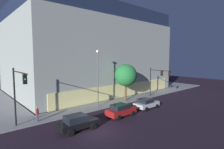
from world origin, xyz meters
TOP-DOWN VIEW (x-y plane):
  - ground_plane at (0.00, 0.00)m, footprint 120.00×120.00m
  - sidewalk_corner at (0.00, 35.92)m, footprint 80.00×60.00m
  - modern_building at (13.42, 22.12)m, footprint 33.30×25.48m
  - traffic_light_near_corner at (-6.03, 5.27)m, footprint 0.32×5.38m
  - traffic_light_far_corner at (18.06, 4.68)m, footprint 0.54×4.92m
  - street_lamp_sidewalk at (5.61, 7.15)m, footprint 0.44×0.44m
  - sidewalk_tree at (11.67, 7.06)m, footprint 3.92×3.92m
  - pedestrian_waiting at (-3.76, 6.70)m, footprint 0.36×0.36m
  - car_black at (-1.26, 1.57)m, footprint 4.37×2.14m
  - car_red at (5.38, 1.80)m, footprint 4.17×2.08m
  - car_silver at (10.96, 1.93)m, footprint 4.13×2.21m

SIDE VIEW (x-z plane):
  - ground_plane at x=0.00m, z-range 0.00..0.00m
  - sidewalk_corner at x=0.00m, z-range 0.00..0.15m
  - car_silver at x=10.96m, z-range 0.02..1.55m
  - car_red at x=5.38m, z-range 0.01..1.68m
  - car_black at x=-1.26m, z-range 0.02..1.70m
  - pedestrian_waiting at x=-3.76m, z-range 0.31..2.04m
  - traffic_light_far_corner at x=18.06m, z-range 1.37..7.03m
  - traffic_light_near_corner at x=-6.03m, z-range 1.35..7.87m
  - sidewalk_tree at x=11.67m, z-range 1.44..7.96m
  - street_lamp_sidewalk at x=5.61m, z-range 1.20..10.00m
  - modern_building at x=13.42m, z-range -0.07..18.23m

